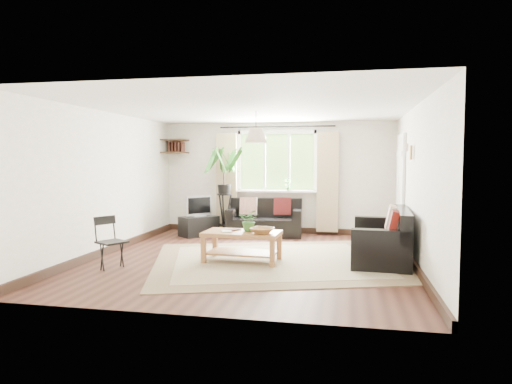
% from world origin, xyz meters
% --- Properties ---
extents(floor, '(5.50, 5.50, 0.00)m').
position_xyz_m(floor, '(0.00, 0.00, 0.00)').
color(floor, black).
rests_on(floor, ground).
extents(ceiling, '(5.50, 5.50, 0.00)m').
position_xyz_m(ceiling, '(0.00, 0.00, 2.40)').
color(ceiling, white).
rests_on(ceiling, floor).
extents(wall_back, '(5.00, 0.02, 2.40)m').
position_xyz_m(wall_back, '(0.00, 2.75, 1.20)').
color(wall_back, white).
rests_on(wall_back, floor).
extents(wall_front, '(5.00, 0.02, 2.40)m').
position_xyz_m(wall_front, '(0.00, -2.75, 1.20)').
color(wall_front, white).
rests_on(wall_front, floor).
extents(wall_left, '(0.02, 5.50, 2.40)m').
position_xyz_m(wall_left, '(-2.50, 0.00, 1.20)').
color(wall_left, white).
rests_on(wall_left, floor).
extents(wall_right, '(0.02, 5.50, 2.40)m').
position_xyz_m(wall_right, '(2.50, 0.00, 1.20)').
color(wall_right, white).
rests_on(wall_right, floor).
extents(rug, '(4.51, 4.17, 0.02)m').
position_xyz_m(rug, '(0.41, -0.12, 0.01)').
color(rug, beige).
rests_on(rug, floor).
extents(window, '(2.50, 0.16, 2.16)m').
position_xyz_m(window, '(0.00, 2.71, 1.55)').
color(window, white).
rests_on(window, wall_back).
extents(door, '(0.06, 0.96, 2.06)m').
position_xyz_m(door, '(2.47, 1.70, 1.00)').
color(door, silver).
rests_on(door, wall_right).
extents(corner_shelf, '(0.50, 0.50, 0.34)m').
position_xyz_m(corner_shelf, '(-2.25, 2.50, 1.89)').
color(corner_shelf, black).
rests_on(corner_shelf, wall_back).
extents(pendant_lamp, '(0.36, 0.36, 0.54)m').
position_xyz_m(pendant_lamp, '(0.00, 0.40, 2.05)').
color(pendant_lamp, beige).
rests_on(pendant_lamp, ceiling).
extents(wall_sconce, '(0.12, 0.12, 0.28)m').
position_xyz_m(wall_sconce, '(2.43, 0.30, 1.74)').
color(wall_sconce, beige).
rests_on(wall_sconce, wall_right).
extents(sofa_back, '(1.60, 0.89, 0.73)m').
position_xyz_m(sofa_back, '(-0.19, 2.30, 0.37)').
color(sofa_back, black).
rests_on(sofa_back, floor).
extents(sofa_right, '(1.71, 0.92, 0.79)m').
position_xyz_m(sofa_right, '(2.02, 0.22, 0.39)').
color(sofa_right, black).
rests_on(sofa_right, floor).
extents(coffee_table, '(1.20, 0.69, 0.48)m').
position_xyz_m(coffee_table, '(-0.09, -0.25, 0.24)').
color(coffee_table, brown).
rests_on(coffee_table, floor).
extents(table_plant, '(0.33, 0.29, 0.34)m').
position_xyz_m(table_plant, '(0.02, -0.21, 0.65)').
color(table_plant, '#326629').
rests_on(table_plant, coffee_table).
extents(bowl, '(0.43, 0.43, 0.09)m').
position_xyz_m(bowl, '(0.25, -0.38, 0.52)').
color(bowl, olive).
rests_on(bowl, coffee_table).
extents(book_a, '(0.22, 0.25, 0.02)m').
position_xyz_m(book_a, '(-0.39, -0.35, 0.49)').
color(book_a, silver).
rests_on(book_a, coffee_table).
extents(book_b, '(0.24, 0.26, 0.02)m').
position_xyz_m(book_b, '(-0.32, -0.12, 0.49)').
color(book_b, '#502720').
rests_on(book_b, coffee_table).
extents(tv_stand, '(0.83, 0.86, 0.41)m').
position_xyz_m(tv_stand, '(-1.53, 1.98, 0.21)').
color(tv_stand, black).
rests_on(tv_stand, floor).
extents(tv, '(0.53, 0.57, 0.45)m').
position_xyz_m(tv, '(-1.53, 1.98, 0.64)').
color(tv, '#A5A5AA').
rests_on(tv, tv_stand).
extents(palm_stand, '(0.87, 0.87, 1.88)m').
position_xyz_m(palm_stand, '(-1.08, 2.33, 0.94)').
color(palm_stand, black).
rests_on(palm_stand, floor).
extents(folding_chair, '(0.54, 0.54, 0.76)m').
position_xyz_m(folding_chair, '(-1.85, -1.06, 0.38)').
color(folding_chair, black).
rests_on(folding_chair, floor).
extents(sill_plant, '(0.14, 0.10, 0.27)m').
position_xyz_m(sill_plant, '(0.25, 2.63, 1.06)').
color(sill_plant, '#2D6023').
rests_on(sill_plant, window).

